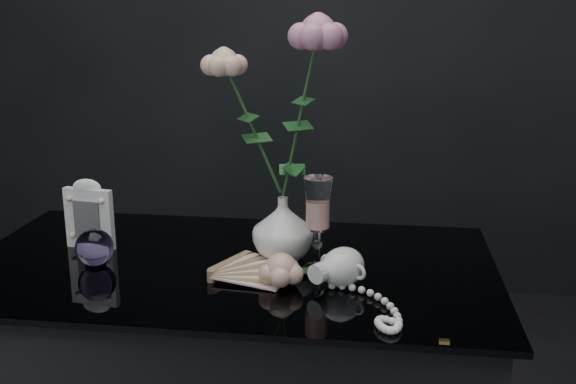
% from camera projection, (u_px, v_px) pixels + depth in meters
% --- Properties ---
extents(vase, '(0.16, 0.16, 0.13)m').
position_uv_depth(vase, '(283.00, 228.00, 1.35)').
color(vase, white).
rests_on(vase, table).
extents(wine_glass, '(0.07, 0.07, 0.18)m').
position_uv_depth(wine_glass, '(318.00, 225.00, 1.28)').
color(wine_glass, white).
rests_on(wine_glass, table).
extents(picture_frame, '(0.12, 0.10, 0.15)m').
position_uv_depth(picture_frame, '(89.00, 214.00, 1.40)').
color(picture_frame, white).
rests_on(picture_frame, table).
extents(paperweight, '(0.09, 0.09, 0.07)m').
position_uv_depth(paperweight, '(94.00, 247.00, 1.32)').
color(paperweight, '#8D75BE').
rests_on(paperweight, table).
extents(paper_fan, '(0.30, 0.26, 0.03)m').
position_uv_depth(paper_fan, '(211.00, 275.00, 1.25)').
color(paper_fan, beige).
rests_on(paper_fan, table).
extents(loose_rose, '(0.18, 0.21, 0.06)m').
position_uv_depth(loose_rose, '(281.00, 270.00, 1.22)').
color(loose_rose, '#E4B293').
rests_on(loose_rose, table).
extents(pearl_jar, '(0.36, 0.36, 0.08)m').
position_uv_depth(pearl_jar, '(343.00, 265.00, 1.23)').
color(pearl_jar, white).
rests_on(pearl_jar, table).
extents(roses, '(0.26, 0.12, 0.41)m').
position_uv_depth(roses, '(280.00, 102.00, 1.28)').
color(roses, '#FFC5A1').
rests_on(roses, vase).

